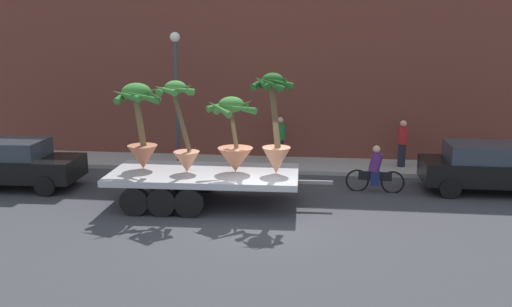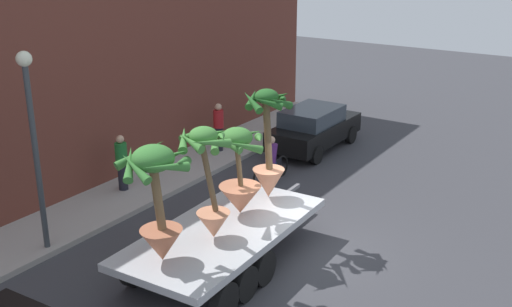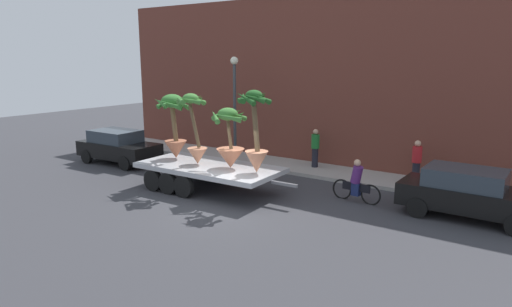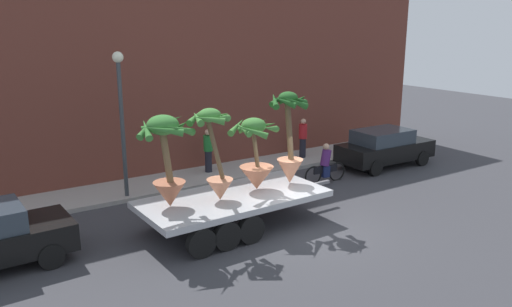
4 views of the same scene
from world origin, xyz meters
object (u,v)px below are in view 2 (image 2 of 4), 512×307
(pedestrian_far_left, at_px, (122,161))
(potted_palm_front, at_px, (268,150))
(flatbed_trailer, at_px, (218,240))
(potted_palm_extra, at_px, (239,176))
(potted_palm_rear, at_px, (209,184))
(street_lamp, at_px, (32,127))
(potted_palm_middle, at_px, (158,201))
(parked_car, at_px, (314,128))
(pedestrian_near_gate, at_px, (219,126))
(cyclist, at_px, (271,162))

(pedestrian_far_left, bearing_deg, potted_palm_front, -87.46)
(flatbed_trailer, xyz_separation_m, potted_palm_extra, (1.09, 0.16, 1.19))
(potted_palm_rear, distance_m, street_lamp, 4.39)
(potted_palm_front, xyz_separation_m, pedestrian_far_left, (-0.22, 4.99, -1.25))
(pedestrian_far_left, bearing_deg, potted_palm_extra, -101.19)
(potted_palm_middle, distance_m, pedestrian_far_left, 6.31)
(potted_palm_middle, bearing_deg, parked_car, 11.04)
(potted_palm_extra, height_order, parked_car, potted_palm_extra)
(potted_palm_rear, relative_size, potted_palm_front, 0.92)
(potted_palm_front, relative_size, pedestrian_near_gate, 1.69)
(potted_palm_middle, bearing_deg, flatbed_trailer, -6.33)
(potted_palm_middle, bearing_deg, pedestrian_far_left, 52.19)
(potted_palm_rear, bearing_deg, potted_palm_extra, 9.14)
(flatbed_trailer, height_order, pedestrian_near_gate, pedestrian_near_gate)
(potted_palm_middle, distance_m, pedestrian_near_gate, 9.56)
(potted_palm_rear, bearing_deg, pedestrian_far_left, 64.46)
(flatbed_trailer, bearing_deg, cyclist, 19.32)
(potted_palm_extra, relative_size, parked_car, 0.52)
(potted_palm_rear, xyz_separation_m, potted_palm_front, (2.68, 0.17, -0.02))
(cyclist, bearing_deg, pedestrian_near_gate, 67.53)
(flatbed_trailer, height_order, cyclist, cyclist)
(potted_palm_rear, height_order, potted_palm_extra, potted_palm_rear)
(parked_car, bearing_deg, cyclist, -173.76)
(potted_palm_front, distance_m, parked_car, 7.08)
(potted_palm_front, distance_m, pedestrian_near_gate, 6.48)
(potted_palm_rear, distance_m, potted_palm_extra, 1.55)
(parked_car, bearing_deg, potted_palm_extra, -164.90)
(street_lamp, bearing_deg, potted_palm_extra, -55.11)
(potted_palm_front, xyz_separation_m, potted_palm_extra, (-1.19, 0.07, -0.34))
(street_lamp, bearing_deg, parked_car, -9.65)
(potted_palm_extra, distance_m, street_lamp, 4.90)
(potted_palm_middle, height_order, street_lamp, street_lamp)
(parked_car, relative_size, pedestrian_far_left, 2.47)
(parked_car, xyz_separation_m, street_lamp, (-10.48, 1.78, 2.40))
(potted_palm_rear, xyz_separation_m, cyclist, (5.73, 1.95, -1.65))
(potted_palm_middle, bearing_deg, street_lamp, 88.40)
(cyclist, distance_m, street_lamp, 7.71)
(pedestrian_far_left, distance_m, street_lamp, 4.40)
(flatbed_trailer, xyz_separation_m, cyclist, (5.33, 1.87, -0.10))
(pedestrian_near_gate, distance_m, pedestrian_far_left, 4.49)
(parked_car, height_order, street_lamp, street_lamp)
(potted_palm_front, bearing_deg, pedestrian_near_gate, 47.95)
(potted_palm_middle, bearing_deg, potted_palm_rear, -11.64)
(potted_palm_front, height_order, pedestrian_near_gate, potted_palm_front)
(potted_palm_middle, distance_m, parked_car, 10.89)
(pedestrian_far_left, height_order, street_lamp, street_lamp)
(cyclist, xyz_separation_m, pedestrian_near_gate, (1.21, 2.94, 0.37))
(street_lamp, bearing_deg, pedestrian_far_left, 15.67)
(potted_palm_rear, relative_size, pedestrian_far_left, 1.55)
(parked_car, xyz_separation_m, pedestrian_far_left, (-6.80, 2.81, 0.22))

